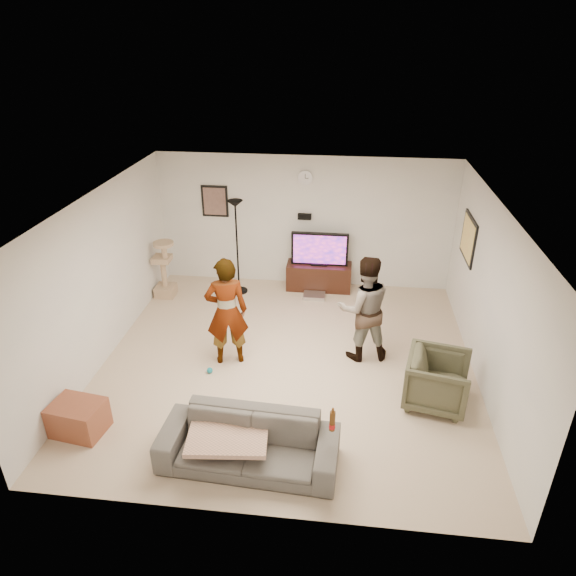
# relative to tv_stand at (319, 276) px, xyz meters

# --- Properties ---
(floor) EXTENTS (5.50, 5.50, 0.02)m
(floor) POSITION_rel_tv_stand_xyz_m (-0.31, -2.50, -0.26)
(floor) COLOR #CBB190
(floor) RESTS_ON ground
(ceiling) EXTENTS (5.50, 5.50, 0.02)m
(ceiling) POSITION_rel_tv_stand_xyz_m (-0.31, -2.50, 2.26)
(ceiling) COLOR silver
(ceiling) RESTS_ON wall_back
(wall_back) EXTENTS (5.50, 0.04, 2.50)m
(wall_back) POSITION_rel_tv_stand_xyz_m (-0.31, 0.25, 1.00)
(wall_back) COLOR white
(wall_back) RESTS_ON floor
(wall_front) EXTENTS (5.50, 0.04, 2.50)m
(wall_front) POSITION_rel_tv_stand_xyz_m (-0.31, -5.25, 1.00)
(wall_front) COLOR white
(wall_front) RESTS_ON floor
(wall_left) EXTENTS (0.04, 5.50, 2.50)m
(wall_left) POSITION_rel_tv_stand_xyz_m (-3.06, -2.50, 1.00)
(wall_left) COLOR white
(wall_left) RESTS_ON floor
(wall_right) EXTENTS (0.04, 5.50, 2.50)m
(wall_right) POSITION_rel_tv_stand_xyz_m (2.44, -2.50, 1.00)
(wall_right) COLOR white
(wall_right) RESTS_ON floor
(wall_clock) EXTENTS (0.26, 0.04, 0.26)m
(wall_clock) POSITION_rel_tv_stand_xyz_m (-0.31, 0.22, 1.85)
(wall_clock) COLOR white
(wall_clock) RESTS_ON wall_back
(wall_speaker) EXTENTS (0.25, 0.10, 0.10)m
(wall_speaker) POSITION_rel_tv_stand_xyz_m (-0.31, 0.19, 1.13)
(wall_speaker) COLOR black
(wall_speaker) RESTS_ON wall_back
(picture_back) EXTENTS (0.42, 0.03, 0.52)m
(picture_back) POSITION_rel_tv_stand_xyz_m (-2.01, 0.23, 1.35)
(picture_back) COLOR brown
(picture_back) RESTS_ON wall_back
(picture_right) EXTENTS (0.03, 0.78, 0.62)m
(picture_right) POSITION_rel_tv_stand_xyz_m (2.42, -0.90, 1.25)
(picture_right) COLOR #FFC76A
(picture_right) RESTS_ON wall_right
(tv_stand) EXTENTS (1.22, 0.45, 0.51)m
(tv_stand) POSITION_rel_tv_stand_xyz_m (0.00, 0.00, 0.00)
(tv_stand) COLOR black
(tv_stand) RESTS_ON floor
(console_box) EXTENTS (0.40, 0.30, 0.07)m
(console_box) POSITION_rel_tv_stand_xyz_m (-0.06, -0.40, -0.22)
(console_box) COLOR silver
(console_box) RESTS_ON floor
(tv) EXTENTS (1.06, 0.08, 0.63)m
(tv) POSITION_rel_tv_stand_xyz_m (0.00, 0.00, 0.57)
(tv) COLOR black
(tv) RESTS_ON tv_stand
(tv_screen) EXTENTS (0.98, 0.01, 0.55)m
(tv_screen) POSITION_rel_tv_stand_xyz_m (0.00, -0.04, 0.57)
(tv_screen) COLOR #CF3276
(tv_screen) RESTS_ON tv
(floor_lamp) EXTENTS (0.32, 0.32, 1.79)m
(floor_lamp) POSITION_rel_tv_stand_xyz_m (-1.50, -0.31, 0.64)
(floor_lamp) COLOR black
(floor_lamp) RESTS_ON floor
(cat_tree) EXTENTS (0.36, 0.36, 1.10)m
(cat_tree) POSITION_rel_tv_stand_xyz_m (-2.84, -0.63, 0.30)
(cat_tree) COLOR tan
(cat_tree) RESTS_ON floor
(person_left) EXTENTS (0.70, 0.56, 1.69)m
(person_left) POSITION_rel_tv_stand_xyz_m (-1.19, -2.56, 0.59)
(person_left) COLOR #979797
(person_left) RESTS_ON floor
(person_right) EXTENTS (0.91, 0.78, 1.65)m
(person_right) POSITION_rel_tv_stand_xyz_m (0.79, -2.20, 0.57)
(person_right) COLOR #395E8E
(person_right) RESTS_ON floor
(sofa) EXTENTS (2.07, 0.90, 0.59)m
(sofa) POSITION_rel_tv_stand_xyz_m (-0.51, -4.55, 0.04)
(sofa) COLOR #4E4B47
(sofa) RESTS_ON floor
(throw_blanket) EXTENTS (0.96, 0.78, 0.06)m
(throw_blanket) POSITION_rel_tv_stand_xyz_m (-0.75, -4.55, 0.15)
(throw_blanket) COLOR tan
(throw_blanket) RESTS_ON sofa
(beer_bottle) EXTENTS (0.06, 0.06, 0.25)m
(beer_bottle) POSITION_rel_tv_stand_xyz_m (0.42, -4.55, 0.46)
(beer_bottle) COLOR #522E0F
(beer_bottle) RESTS_ON sofa
(armchair) EXTENTS (0.96, 0.94, 0.74)m
(armchair) POSITION_rel_tv_stand_xyz_m (1.77, -3.21, 0.11)
(armchair) COLOR #43432F
(armchair) RESTS_ON floor
(side_table) EXTENTS (0.69, 0.56, 0.42)m
(side_table) POSITION_rel_tv_stand_xyz_m (-2.71, -4.28, -0.05)
(side_table) COLOR brown
(side_table) RESTS_ON floor
(toy_ball) EXTENTS (0.09, 0.09, 0.09)m
(toy_ball) POSITION_rel_tv_stand_xyz_m (-1.41, -2.91, -0.21)
(toy_ball) COLOR teal
(toy_ball) RESTS_ON floor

